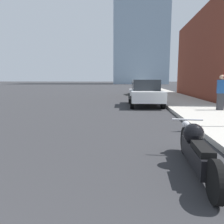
% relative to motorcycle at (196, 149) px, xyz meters
% --- Properties ---
extents(sidewalk, '(3.21, 240.00, 0.15)m').
position_rel_motorcycle_xyz_m(sidewalk, '(2.48, 35.92, -0.32)').
color(sidewalk, '#B2ADA3').
rests_on(sidewalk, ground_plane).
extents(distant_tower, '(19.62, 19.62, 60.22)m').
position_rel_motorcycle_xyz_m(distant_tower, '(2.33, 84.75, 29.72)').
color(distant_tower, '#8CA5BC').
rests_on(distant_tower, ground_plane).
extents(motorcycle, '(0.62, 2.52, 0.80)m').
position_rel_motorcycle_xyz_m(motorcycle, '(0.00, 0.00, 0.00)').
color(motorcycle, black).
rests_on(motorcycle, ground_plane).
extents(parked_car_white, '(2.06, 4.34, 1.60)m').
position_rel_motorcycle_xyz_m(parked_car_white, '(-0.28, 9.72, 0.42)').
color(parked_car_white, silver).
rests_on(parked_car_white, ground_plane).
extents(parked_car_yellow, '(1.90, 3.97, 1.57)m').
position_rel_motorcycle_xyz_m(parked_car_yellow, '(-0.13, 20.12, 0.40)').
color(parked_car_yellow, gold).
rests_on(parked_car_yellow, ground_plane).
extents(pedestrian, '(0.36, 0.23, 1.68)m').
position_rel_motorcycle_xyz_m(pedestrian, '(3.13, 7.03, 0.62)').
color(pedestrian, '#38383D').
rests_on(pedestrian, sidewalk).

